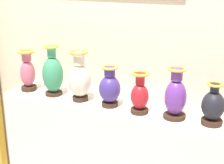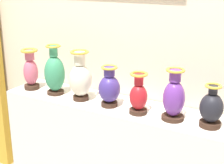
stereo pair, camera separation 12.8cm
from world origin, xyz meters
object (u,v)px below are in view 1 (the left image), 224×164
(vase_violet, at_px, (175,97))
(vase_onyx, at_px, (213,106))
(vase_rose, at_px, (28,72))
(vase_crimson, at_px, (140,95))
(vase_jade, at_px, (53,74))
(vase_ivory, at_px, (80,79))
(vase_indigo, at_px, (110,88))

(vase_violet, distance_m, vase_onyx, 0.25)
(vase_rose, relative_size, vase_violet, 0.97)
(vase_crimson, distance_m, vase_onyx, 0.50)
(vase_crimson, height_order, vase_violet, vase_violet)
(vase_jade, height_order, vase_ivory, vase_jade)
(vase_rose, xyz_separation_m, vase_crimson, (1.02, -0.02, -0.03))
(vase_jade, xyz_separation_m, vase_onyx, (1.27, 0.01, -0.05))
(vase_indigo, bearing_deg, vase_violet, 0.89)
(vase_rose, xyz_separation_m, vase_onyx, (1.52, 0.01, -0.04))
(vase_rose, bearing_deg, vase_indigo, -0.54)
(vase_violet, bearing_deg, vase_jade, 179.90)
(vase_jade, relative_size, vase_onyx, 1.43)
(vase_crimson, bearing_deg, vase_onyx, 4.37)
(vase_rose, relative_size, vase_indigo, 1.12)
(vase_rose, xyz_separation_m, vase_indigo, (0.78, -0.01, -0.02))
(vase_rose, relative_size, vase_jade, 0.85)
(vase_rose, bearing_deg, vase_crimson, -1.39)
(vase_jade, bearing_deg, vase_indigo, -1.06)
(vase_indigo, xyz_separation_m, vase_onyx, (0.75, 0.02, -0.02))
(vase_ivory, height_order, vase_indigo, vase_ivory)
(vase_indigo, relative_size, vase_onyx, 1.08)
(vase_jade, bearing_deg, vase_crimson, -2.03)
(vase_jade, relative_size, vase_indigo, 1.32)
(vase_crimson, bearing_deg, vase_jade, 177.97)
(vase_onyx, bearing_deg, vase_jade, -179.50)
(vase_jade, xyz_separation_m, vase_ivory, (0.26, -0.01, -0.00))
(vase_indigo, distance_m, vase_onyx, 0.75)
(vase_onyx, bearing_deg, vase_violet, -177.04)
(vase_indigo, relative_size, vase_violet, 0.87)
(vase_rose, distance_m, vase_violet, 1.27)
(vase_jade, height_order, vase_violet, vase_jade)
(vase_ivory, xyz_separation_m, vase_onyx, (1.01, 0.02, -0.05))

